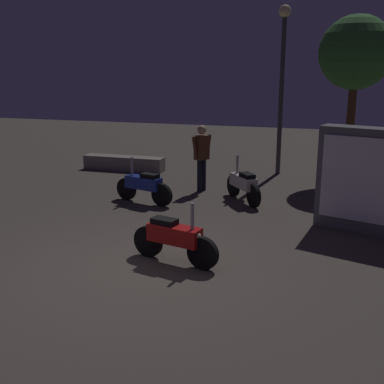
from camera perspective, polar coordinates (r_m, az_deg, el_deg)
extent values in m
plane|color=#4C443D|center=(8.16, -6.67, -8.91)|extent=(40.00, 40.00, 0.00)
cylinder|color=black|center=(8.50, -5.22, -5.85)|extent=(0.57, 0.23, 0.56)
cylinder|color=black|center=(7.94, 1.29, -7.29)|extent=(0.57, 0.23, 0.56)
cube|color=#B71414|center=(8.12, -2.10, -5.05)|extent=(0.99, 0.51, 0.30)
cube|color=black|center=(8.16, -3.29, -3.48)|extent=(0.48, 0.34, 0.10)
cylinder|color=gray|center=(7.83, 0.03, -2.90)|extent=(0.07, 0.07, 0.45)
sphere|color=#F2EABF|center=(7.89, 0.66, -5.27)|extent=(0.12, 0.12, 0.12)
cylinder|color=black|center=(11.48, 7.33, -0.47)|extent=(0.43, 0.50, 0.56)
cylinder|color=black|center=(12.43, 4.93, 0.75)|extent=(0.43, 0.50, 0.56)
cube|color=beige|center=(11.90, 6.11, 1.24)|extent=(0.82, 0.93, 0.30)
cube|color=black|center=(11.68, 6.58, 1.98)|extent=(0.46, 0.49, 0.10)
cylinder|color=gray|center=(12.12, 5.41, 3.32)|extent=(0.08, 0.08, 0.45)
sphere|color=#F2EABF|center=(12.28, 5.16, 1.92)|extent=(0.12, 0.12, 0.12)
cylinder|color=black|center=(11.50, -3.60, -0.35)|extent=(0.57, 0.25, 0.56)
cylinder|color=black|center=(12.16, -7.79, 0.37)|extent=(0.57, 0.25, 0.56)
cube|color=navy|center=(11.77, -5.78, 1.10)|extent=(1.00, 0.54, 0.30)
cube|color=black|center=(11.60, -5.03, 1.94)|extent=(0.49, 0.35, 0.10)
cylinder|color=gray|center=(11.90, -7.15, 3.07)|extent=(0.07, 0.07, 0.45)
sphere|color=#F2EABF|center=(12.04, -7.47, 1.60)|extent=(0.12, 0.12, 0.12)
cylinder|color=black|center=(12.95, 1.41, 2.06)|extent=(0.12, 0.12, 0.86)
cylinder|color=black|center=(12.85, 0.87, 1.96)|extent=(0.12, 0.12, 0.86)
cube|color=#59331E|center=(12.76, 1.16, 5.31)|extent=(0.40, 0.43, 0.64)
sphere|color=tan|center=(12.69, 1.17, 7.41)|extent=(0.24, 0.24, 0.24)
cylinder|color=#59331E|center=(12.91, 1.96, 5.56)|extent=(0.18, 0.21, 0.58)
cylinder|color=#59331E|center=(12.60, 0.34, 5.34)|extent=(0.18, 0.21, 0.58)
cylinder|color=#38383D|center=(15.04, 10.53, 10.92)|extent=(0.14, 0.14, 4.68)
sphere|color=#F9E59E|center=(15.10, 10.99, 20.35)|extent=(0.36, 0.36, 0.36)
cylinder|color=#4C331E|center=(14.89, 18.22, 7.00)|extent=(0.24, 0.24, 2.92)
sphere|color=#336B2D|center=(14.79, 18.91, 15.41)|extent=(2.08, 2.08, 2.08)
cube|color=#595960|center=(10.26, 19.19, 1.45)|extent=(1.68, 0.95, 2.10)
cube|color=white|center=(10.00, 18.79, 1.45)|extent=(1.30, 0.44, 1.68)
cube|color=gray|center=(15.77, -8.09, 3.41)|extent=(2.68, 0.50, 0.45)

